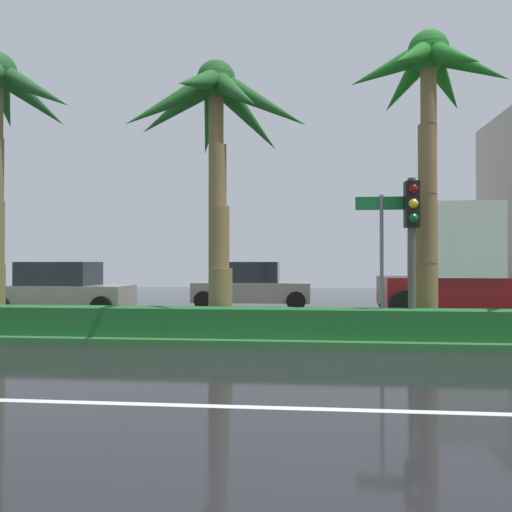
% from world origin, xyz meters
% --- Properties ---
extents(ground_plane, '(90.00, 42.00, 0.10)m').
position_xyz_m(ground_plane, '(0.00, 9.00, -0.05)').
color(ground_plane, black).
extents(near_lane_divider_stripe, '(81.00, 0.14, 0.01)m').
position_xyz_m(near_lane_divider_stripe, '(0.00, 2.00, 0.00)').
color(near_lane_divider_stripe, white).
rests_on(near_lane_divider_stripe, ground_plane).
extents(median_strip, '(85.50, 4.00, 0.15)m').
position_xyz_m(median_strip, '(0.00, 8.00, 0.07)').
color(median_strip, '#2D6B33').
rests_on(median_strip, ground_plane).
extents(median_hedge, '(76.50, 0.70, 0.60)m').
position_xyz_m(median_hedge, '(0.00, 6.60, 0.45)').
color(median_hedge, '#1E6028').
rests_on(median_hedge, median_strip).
extents(palm_tree_centre_left, '(4.49, 4.50, 6.23)m').
position_xyz_m(palm_tree_centre_left, '(-2.07, 7.52, 4.96)').
color(palm_tree_centre_left, olive).
rests_on(palm_tree_centre_left, median_strip).
extents(palm_tree_centre, '(3.64, 3.44, 6.71)m').
position_xyz_m(palm_tree_centre, '(2.71, 7.57, 5.30)').
color(palm_tree_centre, olive).
rests_on(palm_tree_centre, median_strip).
extents(traffic_signal_median_right, '(0.28, 0.43, 3.32)m').
position_xyz_m(traffic_signal_median_right, '(2.20, 6.84, 2.43)').
color(traffic_signal_median_right, '#4C4C47').
rests_on(traffic_signal_median_right, median_strip).
extents(street_name_sign, '(1.10, 0.08, 3.00)m').
position_xyz_m(street_name_sign, '(1.61, 7.06, 2.08)').
color(street_name_sign, slate).
rests_on(street_name_sign, median_strip).
extents(car_in_traffic_leading, '(4.30, 2.02, 1.72)m').
position_xyz_m(car_in_traffic_leading, '(-7.89, 11.87, 0.83)').
color(car_in_traffic_leading, gray).
rests_on(car_in_traffic_leading, ground_plane).
extents(car_in_traffic_second, '(4.30, 2.02, 1.72)m').
position_xyz_m(car_in_traffic_second, '(-2.05, 14.84, 0.83)').
color(car_in_traffic_second, gray).
rests_on(car_in_traffic_second, ground_plane).
extents(box_truck_lead, '(6.40, 2.64, 3.46)m').
position_xyz_m(box_truck_lead, '(5.46, 12.03, 1.55)').
color(box_truck_lead, maroon).
rests_on(box_truck_lead, ground_plane).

